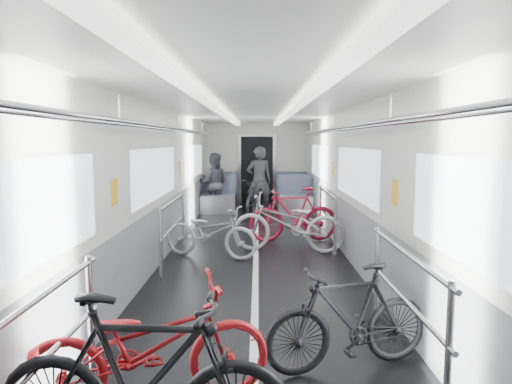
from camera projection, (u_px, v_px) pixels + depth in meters
car_shell at (256, 181)px, 8.55m from camera, size 3.02×14.01×2.41m
bike_left_near at (149, 345)px, 3.21m from camera, size 1.83×1.05×0.91m
bike_left_mid at (144, 382)px, 2.60m from camera, size 1.75×0.57×1.04m
bike_left_far at (210, 232)px, 7.35m from camera, size 1.69×1.04×0.84m
bike_right_near at (349, 317)px, 3.75m from camera, size 1.52×0.81×0.88m
bike_right_mid at (288, 223)px, 7.70m from camera, size 1.98×0.96×1.00m
bike_right_far at (294, 215)px, 8.51m from camera, size 1.75×0.74×1.02m
bike_aisle at (258, 196)px, 11.62m from camera, size 1.10×1.87×0.93m
person_standing at (259, 181)px, 11.58m from camera, size 0.70×0.52×1.73m
person_seated at (214, 183)px, 11.82m from camera, size 0.76×0.59×1.56m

